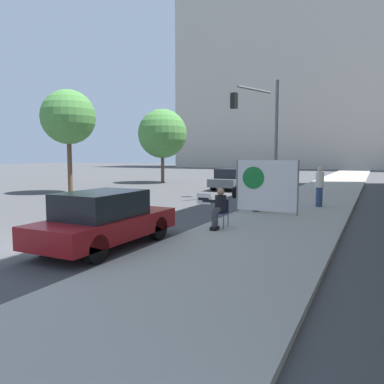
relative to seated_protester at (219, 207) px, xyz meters
The scene contains 14 objects.
ground_plane 4.06m from the seated_protester, 136.51° to the right, with size 160.00×160.00×0.00m, color #444447.
sidewalk_curb 12.35m from the seated_protester, 83.66° to the left, with size 4.04×90.00×0.13m, color #A8A399.
building_backdrop_far 61.95m from the seated_protester, 94.70° to the left, with size 52.00×12.00×35.07m.
seated_protester is the anchor object (origin of this frame).
jogger_on_sidewalk 3.76m from the seated_protester, 89.46° to the left, with size 0.34×0.34×1.84m.
pedestrian_behind 6.59m from the seated_protester, 71.82° to the left, with size 0.34×0.34×1.69m.
protest_banner 3.38m from the seated_protester, 80.82° to the left, with size 2.36×0.06×2.01m.
traffic_light_pole 9.25m from the seated_protester, 98.47° to the left, with size 2.83×2.60×5.84m.
parked_car_curbside 3.53m from the seated_protester, 121.69° to the right, with size 1.70×4.11×1.42m.
car_on_road_nearest 14.19m from the seated_protester, 108.90° to the left, with size 1.79×4.10×1.41m.
car_on_road_midblock 24.79m from the seated_protester, 102.14° to the left, with size 1.77×4.53×1.39m.
motorcycle_on_road 9.93m from the seated_protester, 105.68° to the left, with size 0.28×2.07×1.31m.
street_tree_near_curb 15.03m from the seated_protester, 151.30° to the left, with size 3.29×3.29×6.28m.
street_tree_midblock 21.01m from the seated_protester, 125.45° to the left, with size 4.08×4.08×6.16m.
Camera 1 is at (7.11, -7.59, 2.32)m, focal length 35.00 mm.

